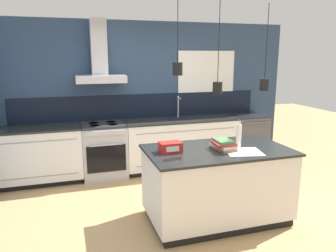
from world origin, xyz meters
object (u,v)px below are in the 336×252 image
(oven_range, at_px, (104,150))
(dishwasher, at_px, (246,138))
(red_supply_box, at_px, (170,147))
(book_stack, at_px, (223,145))
(bottle_on_island, at_px, (239,136))

(oven_range, distance_m, dishwasher, 2.71)
(oven_range, bearing_deg, red_supply_box, -73.33)
(dishwasher, distance_m, book_stack, 2.54)
(oven_range, distance_m, red_supply_box, 2.04)
(oven_range, height_order, dishwasher, same)
(book_stack, bearing_deg, red_supply_box, 171.98)
(dishwasher, bearing_deg, oven_range, -179.91)
(bottle_on_island, relative_size, book_stack, 0.99)
(bottle_on_island, bearing_deg, red_supply_box, 176.61)
(oven_range, xyz_separation_m, book_stack, (1.20, -1.98, 0.51))
(oven_range, relative_size, dishwasher, 1.00)
(dishwasher, relative_size, book_stack, 2.59)
(bottle_on_island, bearing_deg, book_stack, -169.99)
(oven_range, xyz_separation_m, bottle_on_island, (1.42, -1.94, 0.60))
(oven_range, height_order, red_supply_box, red_supply_box)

